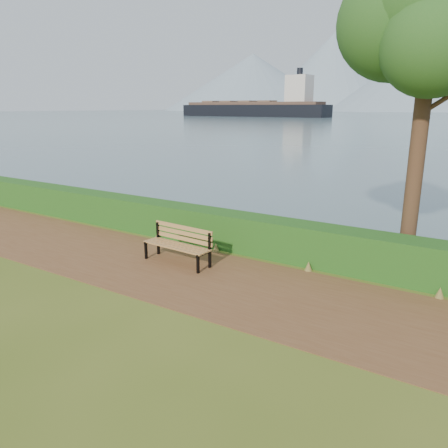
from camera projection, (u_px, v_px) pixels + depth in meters
The scene contains 6 objects.
ground at pixel (206, 285), 9.78m from camera, with size 140.00×140.00×0.00m, color #475B1A.
path at pixel (214, 280), 10.02m from camera, with size 40.00×3.40×0.01m, color brown.
hedge at pixel (261, 236), 11.76m from camera, with size 32.00×0.85×1.00m, color #1A4E16.
bench at pixel (179, 242), 11.06m from camera, with size 1.91×0.67×0.94m.
tree at pixel (433, 11), 9.28m from camera, with size 4.06×3.36×7.85m.
cargo_ship at pixel (257, 109), 170.21m from camera, with size 63.19×13.41×19.04m.
Camera 1 is at (5.22, -7.45, 3.87)m, focal length 35.00 mm.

